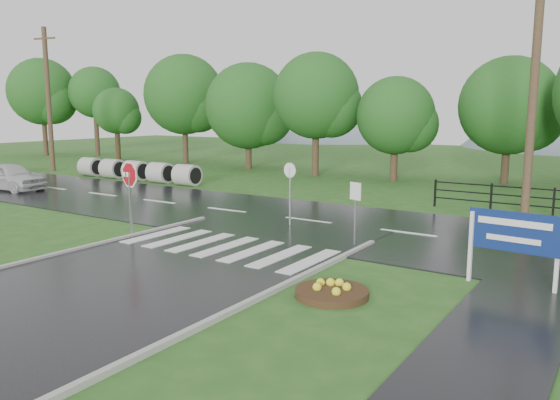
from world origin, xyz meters
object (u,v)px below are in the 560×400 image
Objects in this scene: stop_sign at (130,181)px; estate_billboard at (513,236)px; culvert_pipes at (136,171)px; car_white at (11,190)px.

estate_billboard is at bearing 6.38° from stop_sign.
estate_billboard is at bearing -21.61° from culvert_pipes.
estate_billboard is 25.68m from car_white.
car_white is at bearing -109.48° from culvert_pipes.
car_white is (-2.33, -6.60, -0.60)m from culvert_pipes.
car_white is at bearing 174.22° from estate_billboard.
stop_sign reaches higher than estate_billboard.
culvert_pipes is 3.58× the size of stop_sign.
stop_sign is 14.43m from car_white.
estate_billboard is 0.48× the size of car_white.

